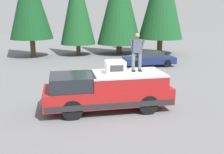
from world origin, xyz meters
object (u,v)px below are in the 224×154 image
Objects in this scene: pickup_truck at (108,90)px; compressor_unit at (115,67)px; person_on_truck_bed at (137,51)px; parked_car_navy at (149,59)px.

pickup_truck is 1.11m from compressor_unit.
person_on_truck_bed is 0.41× the size of parked_car_navy.
pickup_truck is at bearing 94.34° from compressor_unit.
person_on_truck_bed is at bearing -83.45° from pickup_truck.
person_on_truck_bed is 9.80m from parked_car_navy.
compressor_unit is at bearing -85.66° from pickup_truck.
compressor_unit reaches higher than parked_car_navy.
pickup_truck is 2.15m from person_on_truck_bed.
compressor_unit is at bearing 97.31° from person_on_truck_bed.
compressor_unit is 0.50× the size of person_on_truck_bed.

